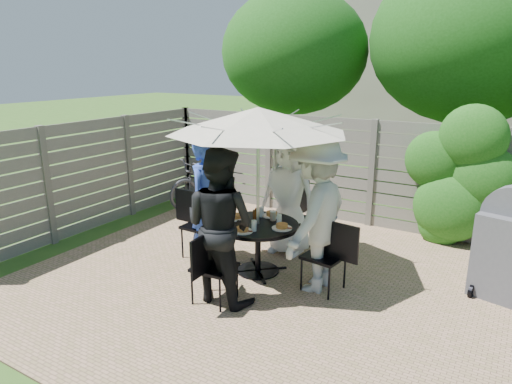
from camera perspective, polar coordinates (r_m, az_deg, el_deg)
The scene contains 22 objects.
backyard_envelope at distance 14.88m, azimuth 23.65°, elevation 14.01°, with size 60.00×60.00×5.00m.
patio_table at distance 6.07m, azimuth 0.24°, elevation -5.85°, with size 1.09×1.09×0.70m.
umbrella at distance 5.69m, azimuth 0.26°, elevation 8.95°, with size 2.33×2.33×2.21m.
chair_back at distance 6.92m, azimuth 4.51°, elevation -4.81°, with size 0.52×0.74×0.99m.
person_back at distance 6.63m, azimuth 4.06°, elevation -0.47°, with size 0.86×0.56×1.75m, color white.
chair_left at distance 6.67m, azimuth -6.85°, elevation -5.72°, with size 0.71×0.49×0.98m.
person_left at distance 6.40m, azimuth -6.07°, elevation -1.08°, with size 0.64×0.42×1.76m, color #2844B0.
chair_front at distance 5.44m, azimuth -5.26°, elevation -11.07°, with size 0.46×0.67×0.92m.
person_front at distance 5.28m, azimuth -4.55°, elevation -4.20°, with size 0.90×0.70×1.85m, color black.
chair_right at distance 5.74m, azimuth 8.54°, elevation -9.62°, with size 0.70×0.50×0.93m.
person_right at distance 5.54m, azimuth 7.55°, elevation -2.88°, with size 1.25×0.72×1.93m, color #A8A9A4.
plate_back at distance 6.28m, azimuth 1.99°, elevation -2.82°, with size 0.26×0.26×0.06m.
plate_left at distance 6.18m, azimuth -2.59°, elevation -3.15°, with size 0.26×0.26×0.06m.
plate_front at distance 5.71m, azimuth -1.68°, elevation -4.76°, with size 0.26×0.26×0.06m.
plate_right at distance 5.82m, azimuth 3.26°, elevation -4.37°, with size 0.26×0.26×0.06m.
glass_back at distance 6.24m, azimuth 0.69°, elevation -2.51°, with size 0.07×0.07×0.14m, color silver.
glass_front at distance 5.72m, azimuth -0.25°, elevation -4.23°, with size 0.07×0.07×0.14m, color silver.
glass_right at distance 5.94m, azimuth 2.91°, elevation -3.49°, with size 0.07×0.07×0.14m, color silver.
syrup_jug at distance 6.04m, azimuth 0.01°, elevation -3.01°, with size 0.09×0.09×0.16m, color #59280C.
coffee_cup at distance 6.11m, azimuth 2.14°, elevation -3.01°, with size 0.08×0.08×0.12m, color #C6B293.
bicycle at distance 9.09m, azimuth -5.77°, elevation 1.35°, with size 0.64×1.82×0.96m, color #333338.
bbq_grill at distance 6.14m, azimuth 29.07°, elevation -6.23°, with size 0.78×0.67×1.39m.
Camera 1 is at (2.18, -4.44, 2.72)m, focal length 32.00 mm.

